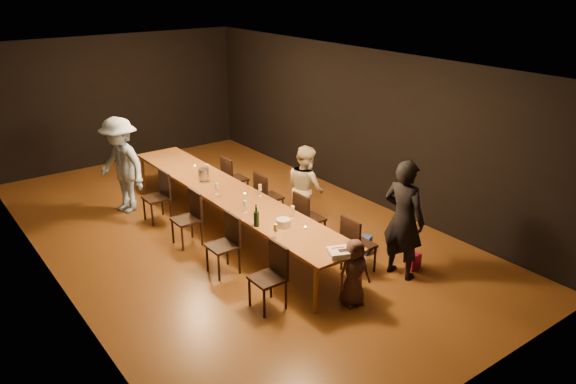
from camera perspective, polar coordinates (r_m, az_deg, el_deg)
ground at (r=10.13m, az=-5.84°, el=-3.96°), size 10.00×10.00×0.00m
room_shell at (r=9.42m, az=-6.32°, el=7.50°), size 6.04×10.04×3.02m
table at (r=9.85m, az=-5.99°, el=-0.28°), size 0.90×6.00×0.75m
chair_right_0 at (r=8.67m, az=7.22°, el=-5.25°), size 0.42×0.42×0.93m
chair_right_1 at (r=9.48m, az=2.24°, el=-2.64°), size 0.42×0.42×0.93m
chair_right_2 at (r=10.36m, az=-1.91°, el=-0.44°), size 0.42×0.42×0.93m
chair_right_3 at (r=11.30m, az=-5.39°, el=1.40°), size 0.42×0.42×0.93m
chair_left_0 at (r=7.72m, az=-2.10°, el=-8.71°), size 0.42×0.42×0.93m
chair_left_1 at (r=8.61m, az=-6.67°, el=-5.41°), size 0.42×0.42×0.93m
chair_left_2 at (r=9.58m, az=-10.30°, el=-2.73°), size 0.42×0.42×0.93m
chair_left_3 at (r=10.59m, az=-13.24°, el=-0.53°), size 0.42×0.42×0.93m
woman_birthday at (r=8.48m, az=11.67°, el=-2.74°), size 0.55×0.74×1.85m
woman_tan at (r=9.89m, az=1.82°, el=0.39°), size 0.70×0.84×1.55m
man_blue at (r=11.04m, az=-16.58°, el=2.61°), size 0.98×1.34×1.85m
child at (r=7.83m, az=6.71°, el=-8.13°), size 0.53×0.40×0.99m
gift_bag_red at (r=9.04m, az=12.70°, el=-6.89°), size 0.21×0.12×0.25m
gift_bag_blue at (r=9.37m, az=7.87°, el=-5.35°), size 0.27×0.23×0.28m
birthday_cake at (r=7.70m, az=5.45°, el=-6.12°), size 0.44×0.40×0.08m
plate_stack at (r=8.47m, az=-0.47°, el=-3.15°), size 0.25×0.25×0.12m
champagne_bottle at (r=8.44m, az=-3.23°, el=-2.37°), size 0.09×0.09×0.36m
ice_bucket at (r=10.42m, az=-8.57°, el=1.77°), size 0.25×0.25×0.22m
wineglass_0 at (r=8.13m, az=-1.27°, el=-3.94°), size 0.06×0.06×0.21m
wineglass_1 at (r=8.73m, az=0.48°, el=-2.06°), size 0.06×0.06×0.21m
wineglass_2 at (r=8.95m, az=-4.36°, el=-1.50°), size 0.06×0.06×0.21m
wineglass_3 at (r=9.60m, az=-2.85°, el=0.19°), size 0.06×0.06×0.21m
wineglass_4 at (r=9.72m, az=-7.22°, el=0.32°), size 0.06×0.06×0.21m
wineglass_5 at (r=10.69m, az=-8.17°, el=2.27°), size 0.06×0.06×0.21m
tealight_near at (r=8.42m, az=1.77°, el=-3.67°), size 0.05×0.05×0.03m
tealight_mid at (r=9.68m, az=-4.41°, el=-0.22°), size 0.05×0.05×0.03m
tealight_far at (r=11.17m, az=-9.43°, el=2.58°), size 0.05×0.05×0.03m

